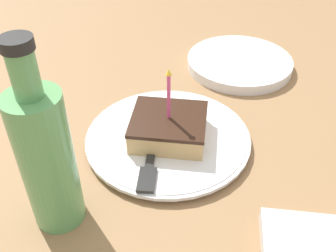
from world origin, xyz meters
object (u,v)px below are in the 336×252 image
object	(u,v)px
side_plate	(239,63)
fork	(151,156)
plate	(168,138)
cake_slice	(169,127)
bottle	(46,157)

from	to	relation	value
side_plate	fork	bearing A→B (deg)	156.60
plate	side_plate	size ratio (longest dim) A/B	1.22
plate	cake_slice	distance (m)	0.03
bottle	plate	bearing A→B (deg)	-36.61
bottle	side_plate	bearing A→B (deg)	-29.46
cake_slice	fork	distance (m)	0.06
cake_slice	side_plate	world-z (taller)	cake_slice
cake_slice	bottle	bearing A→B (deg)	142.69
fork	bottle	xyz separation A→B (m)	(-0.11, 0.10, 0.08)
plate	fork	size ratio (longest dim) A/B	1.55
plate	bottle	bearing A→B (deg)	143.39
cake_slice	plate	bearing A→B (deg)	30.60
plate	cake_slice	world-z (taller)	cake_slice
fork	cake_slice	bearing A→B (deg)	-20.98
bottle	side_plate	distance (m)	0.48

